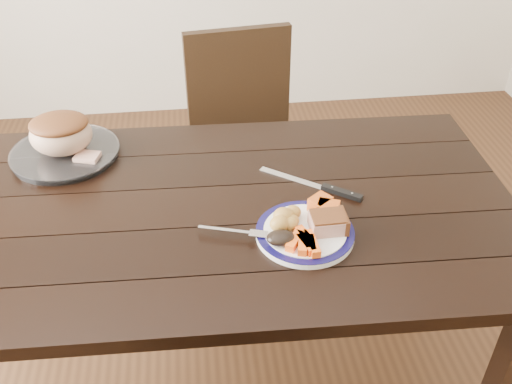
{
  "coord_description": "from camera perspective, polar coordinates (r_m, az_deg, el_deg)",
  "views": [
    {
      "loc": [
        -0.07,
        -1.24,
        1.7
      ],
      "look_at": [
        0.08,
        -0.02,
        0.8
      ],
      "focal_mm": 40.0,
      "sensor_mm": 36.0,
      "label": 1
    }
  ],
  "objects": [
    {
      "name": "roasted_potatoes",
      "position": [
        1.45,
        3.01,
        -2.73
      ],
      "size": [
        0.09,
        0.09,
        0.05
      ],
      "color": "gold",
      "rests_on": "dinner_plate"
    },
    {
      "name": "plate_rim",
      "position": [
        1.46,
        4.93,
        -3.89
      ],
      "size": [
        0.25,
        0.25,
        0.02
      ],
      "primitive_type": "torus",
      "color": "#0E0B3A",
      "rests_on": "dinner_plate"
    },
    {
      "name": "ground",
      "position": [
        2.11,
        -2.33,
        -17.65
      ],
      "size": [
        4.0,
        4.0,
        0.0
      ],
      "primitive_type": "plane",
      "color": "#472B16",
      "rests_on": "ground"
    },
    {
      "name": "serving_platter",
      "position": [
        1.86,
        -18.51,
        3.63
      ],
      "size": [
        0.32,
        0.32,
        0.02
      ],
      "primitive_type": "cylinder",
      "color": "white",
      "rests_on": "dining_table"
    },
    {
      "name": "pork_slice",
      "position": [
        1.45,
        7.18,
        -3.11
      ],
      "size": [
        0.09,
        0.07,
        0.04
      ],
      "primitive_type": "cube",
      "rotation": [
        0.0,
        0.0,
        0.02
      ],
      "color": "tan",
      "rests_on": "dinner_plate"
    },
    {
      "name": "dining_table",
      "position": [
        1.62,
        -2.89,
        -3.86
      ],
      "size": [
        1.63,
        0.95,
        0.75
      ],
      "rotation": [
        0.0,
        0.0,
        -0.03
      ],
      "color": "black",
      "rests_on": "ground"
    },
    {
      "name": "carrot_batons",
      "position": [
        1.4,
        4.93,
        -5.02
      ],
      "size": [
        0.08,
        0.11,
        0.02
      ],
      "color": "#FF6015",
      "rests_on": "dinner_plate"
    },
    {
      "name": "roast_joint",
      "position": [
        1.82,
        -18.92,
        5.45
      ],
      "size": [
        0.19,
        0.16,
        0.12
      ],
      "primitive_type": "ellipsoid",
      "color": "tan",
      "rests_on": "serving_platter"
    },
    {
      "name": "fork",
      "position": [
        1.44,
        -1.83,
        -4.01
      ],
      "size": [
        0.17,
        0.07,
        0.0
      ],
      "rotation": [
        0.0,
        0.0,
        -0.3
      ],
      "color": "silver",
      "rests_on": "dinner_plate"
    },
    {
      "name": "cut_slice",
      "position": [
        1.79,
        -16.51,
        3.35
      ],
      "size": [
        0.08,
        0.07,
        0.02
      ],
      "primitive_type": "cube",
      "rotation": [
        0.0,
        0.0,
        -0.28
      ],
      "color": "tan",
      "rests_on": "serving_platter"
    },
    {
      "name": "pumpkin_wedges",
      "position": [
        1.5,
        6.83,
        -1.46
      ],
      "size": [
        0.08,
        0.09,
        0.04
      ],
      "color": "orange",
      "rests_on": "dinner_plate"
    },
    {
      "name": "chair_far",
      "position": [
        2.31,
        -1.05,
        5.59
      ],
      "size": [
        0.47,
        0.48,
        0.93
      ],
      "rotation": [
        0.0,
        0.0,
        3.27
      ],
      "color": "black",
      "rests_on": "ground"
    },
    {
      "name": "dinner_plate",
      "position": [
        1.46,
        4.91,
        -4.15
      ],
      "size": [
        0.25,
        0.25,
        0.02
      ],
      "primitive_type": "cylinder",
      "color": "white",
      "rests_on": "dining_table"
    },
    {
      "name": "carving_knife",
      "position": [
        1.63,
        7.29,
        0.32
      ],
      "size": [
        0.27,
        0.21,
        0.01
      ],
      "rotation": [
        0.0,
        0.0,
        -0.64
      ],
      "color": "silver",
      "rests_on": "dining_table"
    },
    {
      "name": "dark_mushroom",
      "position": [
        1.4,
        2.48,
        -4.6
      ],
      "size": [
        0.07,
        0.05,
        0.03
      ],
      "primitive_type": "ellipsoid",
      "color": "black",
      "rests_on": "dinner_plate"
    }
  ]
}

